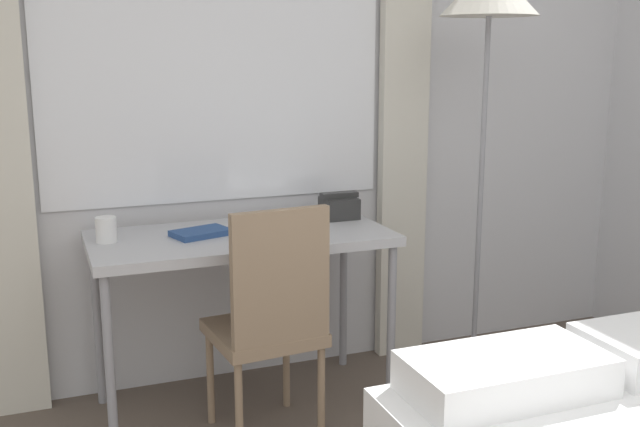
{
  "coord_description": "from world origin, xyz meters",
  "views": [
    {
      "loc": [
        -1.06,
        -0.51,
        1.51
      ],
      "look_at": [
        -0.09,
        2.0,
        0.92
      ],
      "focal_mm": 42.0,
      "sensor_mm": 36.0,
      "label": 1
    }
  ],
  "objects": [
    {
      "name": "standing_lamp",
      "position": [
        0.8,
        2.31,
        1.67
      ],
      "size": [
        0.42,
        0.42,
        1.88
      ],
      "color": "#4C4C51",
      "rests_on": "ground_plane"
    },
    {
      "name": "wall_back_with_window",
      "position": [
        -0.04,
        2.78,
        1.35
      ],
      "size": [
        4.79,
        0.13,
        2.7
      ],
      "color": "silver",
      "rests_on": "ground_plane"
    },
    {
      "name": "mug",
      "position": [
        -0.82,
        2.45,
        0.82
      ],
      "size": [
        0.08,
        0.08,
        0.1
      ],
      "color": "white",
      "rests_on": "desk"
    },
    {
      "name": "desk_chair",
      "position": [
        -0.26,
        2.08,
        0.52
      ],
      "size": [
        0.43,
        0.43,
        0.95
      ],
      "rotation": [
        0.0,
        0.0,
        0.09
      ],
      "color": "#8C7259",
      "rests_on": "ground_plane"
    },
    {
      "name": "telephone",
      "position": [
        0.2,
        2.53,
        0.82
      ],
      "size": [
        0.17,
        0.15,
        0.12
      ],
      "color": "#2D2D2D",
      "rests_on": "desk"
    },
    {
      "name": "desk",
      "position": [
        -0.29,
        2.4,
        0.71
      ],
      "size": [
        1.23,
        0.6,
        0.77
      ],
      "color": "#B2B2B7",
      "rests_on": "ground_plane"
    },
    {
      "name": "book",
      "position": [
        -0.45,
        2.42,
        0.79
      ],
      "size": [
        0.26,
        0.2,
        0.02
      ],
      "rotation": [
        0.0,
        0.0,
        0.3
      ],
      "color": "navy",
      "rests_on": "desk"
    }
  ]
}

